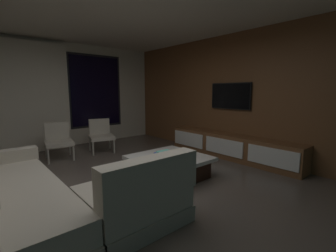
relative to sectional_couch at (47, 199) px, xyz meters
The scene contains 10 objects.
floor 0.99m from the sectional_couch, ahead, with size 9.20×9.20×0.00m, color #564C44.
back_wall_with_window 3.96m from the sectional_couch, 76.66° to the left, with size 6.60×0.30×2.70m.
media_wall 4.14m from the sectional_couch, ahead, with size 0.12×7.80×2.70m.
sectional_couch is the anchor object (origin of this frame).
coffee_table 1.97m from the sectional_couch, ahead, with size 1.16×1.16×0.36m.
book_stack_on_coffee_table 1.90m from the sectional_couch, ahead, with size 0.32×0.18×0.11m.
accent_chair_near_window 3.18m from the sectional_couch, 54.72° to the left, with size 0.66×0.68×0.78m.
accent_chair_by_curtain 2.75m from the sectional_couch, 71.59° to the left, with size 0.62×0.64×0.78m.
media_console 3.72m from the sectional_couch, ahead, with size 0.46×3.10×0.52m.
mounted_tv 4.05m from the sectional_couch, ahead, with size 0.05×1.00×0.58m.
Camera 1 is at (-1.51, -2.79, 1.46)m, focal length 24.94 mm.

